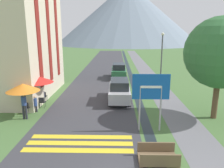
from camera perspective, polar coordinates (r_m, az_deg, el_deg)
ground_plane at (r=27.50m, az=2.53°, el=1.74°), size 160.00×160.00×0.00m
road at (r=37.39m, az=-1.64°, el=4.87°), size 6.40×60.00×0.01m
footpath at (r=37.58m, az=7.72°, el=4.80°), size 2.20×60.00×0.01m
drainage_channel at (r=37.38m, az=4.05°, el=4.84°), size 0.60×60.00×0.00m
crosswalk_marking at (r=11.73m, az=-8.39°, el=-15.05°), size 5.44×1.84×0.01m
mountain_distant at (r=106.22m, az=4.07°, el=17.80°), size 65.87×65.87×27.39m
hotel_building at (r=20.86m, az=-24.32°, el=13.51°), size 6.40×9.65×11.17m
road_sign at (r=12.35m, az=10.09°, el=-2.21°), size 2.09×0.11×3.33m
footbridge at (r=10.30m, az=11.87°, el=-18.14°), size 1.70×1.10×0.65m
parked_car_near at (r=17.96m, az=1.93°, el=-1.61°), size 1.78×4.50×1.82m
parked_car_far at (r=26.91m, az=1.77°, el=3.46°), size 1.82×4.24×1.82m
cafe_chair_far_right at (r=18.64m, az=-17.35°, el=-2.93°), size 0.40×0.40×0.85m
cafe_chair_near_right at (r=16.31m, az=-21.46°, el=-5.60°), size 0.40×0.40×0.85m
cafe_chair_far_left at (r=18.65m, az=-17.81°, el=-2.96°), size 0.40×0.40×0.85m
cafe_chair_middle at (r=17.16m, az=-17.83°, el=-4.38°), size 0.40×0.40×0.85m
cafe_umbrella_front_orange at (r=15.41m, az=-22.26°, el=-0.82°), size 2.15×2.15×2.30m
cafe_umbrella_middle_red at (r=17.42m, az=-19.02°, el=1.17°), size 2.45×2.45×2.34m
person_standing_terrace at (r=15.26m, az=-21.99°, el=-4.90°), size 0.32×0.32×1.77m
person_seated_near at (r=16.46m, az=-19.53°, el=-4.67°), size 0.32×0.32×1.22m
person_seated_far at (r=18.41m, az=-17.69°, el=-2.68°), size 0.32×0.32×1.20m
streetlamp at (r=20.42m, az=12.81°, el=6.59°), size 0.28×0.28×5.53m
tree_by_path at (r=15.27m, az=26.53°, el=7.30°), size 4.48×4.48×6.56m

